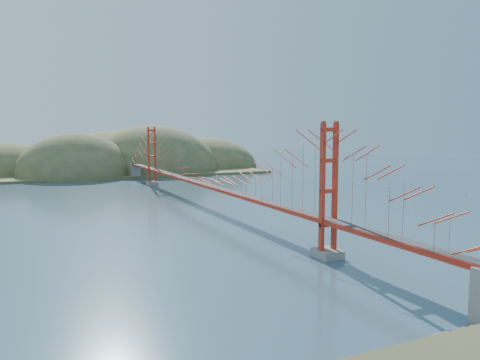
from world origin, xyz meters
name	(u,v)px	position (x,y,z in m)	size (l,w,h in m)	color
ground	(205,207)	(0.00, 0.00, 0.00)	(320.00, 320.00, 0.00)	#2B4556
bridge	(204,158)	(0.00, 0.18, 7.01)	(2.20, 94.40, 12.00)	gray
far_headlands	(125,170)	(2.21, 68.52, 0.00)	(84.00, 58.00, 25.00)	olive
sailboat_8	(391,187)	(40.42, 6.02, 0.16)	(0.66, 0.63, 0.74)	white
sailboat_12	(217,175)	(18.94, 42.00, 0.15)	(0.58, 0.49, 0.67)	white
sailboat_17	(359,183)	(39.11, 13.78, 0.15)	(0.60, 0.60, 0.67)	white
sailboat_14	(341,187)	(31.73, 10.19, 0.15)	(0.47, 0.57, 0.67)	white
sailboat_5	(470,195)	(44.85, -8.07, 0.14)	(0.48, 0.51, 0.57)	white
sailboat_9	(372,185)	(39.99, 10.88, 0.14)	(0.49, 0.52, 0.59)	white
sailboat_4	(353,189)	(31.75, 6.49, 0.14)	(0.51, 0.52, 0.58)	white
sailboat_1	(338,190)	(28.66, 7.05, 0.15)	(0.57, 0.57, 0.64)	white
sailboat_16	(251,189)	(14.87, 14.88, 0.14)	(0.56, 0.55, 0.63)	white
sailboat_7	(331,184)	(33.22, 15.37, 0.14)	(0.54, 0.50, 0.60)	white
sailboat_2	(411,206)	(26.96, -12.55, 0.14)	(0.51, 0.45, 0.59)	white
sailboat_6	(403,204)	(27.00, -10.91, 0.15)	(0.56, 0.59, 0.66)	white
sailboat_11	(413,191)	(39.55, -0.55, 0.14)	(0.54, 0.53, 0.60)	white
sailboat_3	(244,186)	(15.54, 19.39, 0.15)	(0.59, 0.59, 0.65)	white
sailboat_15	(333,177)	(41.77, 26.40, 0.14)	(0.49, 0.54, 0.61)	white
sailboat_0	(270,198)	(12.49, 3.13, 0.14)	(0.48, 0.54, 0.62)	white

